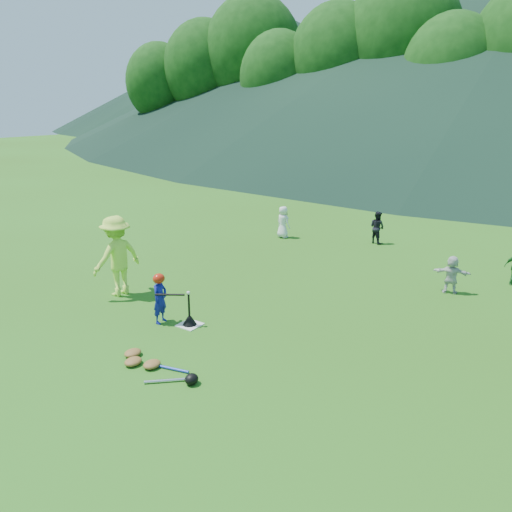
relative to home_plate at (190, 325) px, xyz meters
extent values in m
plane|color=#2D5C15|center=(0.00, 0.00, -0.01)|extent=(120.00, 120.00, 0.00)
cube|color=silver|center=(0.00, 0.00, 0.00)|extent=(0.45, 0.45, 0.02)
sphere|color=white|center=(0.00, 0.00, 0.73)|extent=(0.08, 0.08, 0.08)
imported|color=navy|center=(-0.61, -0.22, 0.53)|extent=(0.30, 0.42, 1.07)
imported|color=#C4F347|center=(-2.62, 0.40, 0.97)|extent=(0.86, 1.34, 1.97)
imported|color=silver|center=(-2.10, 7.27, 0.54)|extent=(0.61, 0.47, 1.10)
imported|color=black|center=(0.86, 8.40, 0.53)|extent=(0.63, 0.56, 1.08)
imported|color=silver|center=(4.07, 5.06, 0.47)|extent=(0.93, 0.47, 0.95)
cone|color=black|center=(0.00, 0.00, 0.10)|extent=(0.30, 0.30, 0.18)
cylinder|color=black|center=(0.00, 0.00, 0.44)|extent=(0.04, 0.04, 0.50)
ellipsoid|color=#B8200C|center=(-0.61, -0.22, 0.98)|extent=(0.24, 0.26, 0.22)
cylinder|color=black|center=(-0.31, -0.23, 0.69)|extent=(0.57, 0.33, 0.07)
ellipsoid|color=olive|center=(0.26, -1.83, 0.05)|extent=(0.28, 0.34, 0.13)
ellipsoid|color=olive|center=(0.61, -1.71, 0.05)|extent=(0.28, 0.34, 0.13)
ellipsoid|color=olive|center=(0.01, -1.61, 0.05)|extent=(0.28, 0.34, 0.13)
cylinder|color=silver|center=(1.16, -1.93, 0.02)|extent=(0.57, 0.53, 0.06)
cylinder|color=#263FA5|center=(0.96, -1.58, 0.02)|extent=(0.67, 0.20, 0.05)
ellipsoid|color=black|center=(1.56, -1.73, 0.08)|extent=(0.22, 0.24, 0.19)
cube|color=gray|center=(0.00, 28.00, 0.59)|extent=(70.00, 0.03, 1.20)
cube|color=yellow|center=(0.00, 28.00, 1.23)|extent=(70.00, 0.08, 0.08)
cylinder|color=gray|center=(-35.00, 28.00, 0.59)|extent=(0.07, 0.07, 1.30)
cylinder|color=gray|center=(0.00, 28.00, 0.59)|extent=(0.07, 0.07, 1.30)
cylinder|color=#382314|center=(-32.00, 32.00, 1.56)|extent=(0.56, 0.56, 3.15)
ellipsoid|color=#164711|center=(-32.00, 32.00, 6.56)|extent=(6.84, 6.84, 7.87)
cylinder|color=#382314|center=(-27.20, 33.50, 1.86)|extent=(0.56, 0.56, 3.74)
ellipsoid|color=#164711|center=(-27.20, 33.50, 7.80)|extent=(8.13, 8.13, 9.35)
cylinder|color=#382314|center=(-22.40, 35.00, 2.16)|extent=(0.56, 0.56, 4.34)
ellipsoid|color=#164711|center=(-22.40, 35.00, 9.04)|extent=(9.42, 9.42, 10.84)
cylinder|color=#382314|center=(-17.60, 32.00, 1.58)|extent=(0.56, 0.56, 3.18)
ellipsoid|color=#164711|center=(-17.60, 32.00, 6.63)|extent=(6.92, 6.92, 7.95)
cylinder|color=#382314|center=(-12.80, 33.50, 1.88)|extent=(0.56, 0.56, 3.78)
ellipsoid|color=#164711|center=(-12.80, 33.50, 7.87)|extent=(8.21, 8.21, 9.44)
cylinder|color=#382314|center=(-8.00, 35.00, 2.18)|extent=(0.56, 0.56, 4.38)
ellipsoid|color=#164711|center=(-8.00, 35.00, 9.12)|extent=(9.50, 9.50, 10.92)
cylinder|color=#382314|center=(-3.20, 32.00, 1.60)|extent=(0.56, 0.56, 3.22)
ellipsoid|color=#164711|center=(-3.20, 32.00, 6.71)|extent=(6.99, 6.99, 8.04)
cone|color=black|center=(-45.00, 76.00, 9.99)|extent=(80.00, 80.00, 20.00)
camera|label=1|loc=(6.59, -7.20, 4.51)|focal=35.00mm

